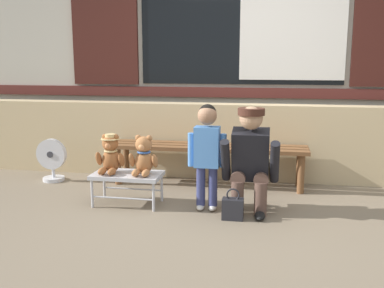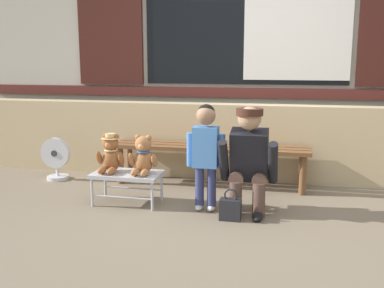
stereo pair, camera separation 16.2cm
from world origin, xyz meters
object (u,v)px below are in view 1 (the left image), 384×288
(teddy_bear_with_hat, at_px, (110,154))
(handbag_on_ground, at_px, (233,208))
(teddy_bear_plain, at_px, (143,157))
(child_standing, at_px, (207,145))
(wooden_bench_long, at_px, (208,151))
(adult_crouching, at_px, (251,159))
(small_display_bench, at_px, (127,177))
(floor_fan, at_px, (52,160))

(teddy_bear_with_hat, relative_size, handbag_on_ground, 1.34)
(teddy_bear_plain, distance_m, child_standing, 0.61)
(child_standing, bearing_deg, wooden_bench_long, 97.62)
(wooden_bench_long, xyz_separation_m, teddy_bear_plain, (-0.48, -0.79, 0.09))
(wooden_bench_long, relative_size, adult_crouching, 2.21)
(small_display_bench, xyz_separation_m, child_standing, (0.75, -0.02, 0.33))
(adult_crouching, bearing_deg, small_display_bench, 179.38)
(adult_crouching, bearing_deg, child_standing, -179.59)
(wooden_bench_long, height_order, teddy_bear_plain, teddy_bear_plain)
(small_display_bench, bearing_deg, teddy_bear_plain, 0.51)
(teddy_bear_with_hat, bearing_deg, child_standing, -1.09)
(floor_fan, bearing_deg, adult_crouching, -16.17)
(teddy_bear_with_hat, height_order, floor_fan, teddy_bear_with_hat)
(child_standing, xyz_separation_m, handbag_on_ground, (0.25, -0.21, -0.50))
(teddy_bear_plain, relative_size, child_standing, 0.38)
(wooden_bench_long, bearing_deg, adult_crouching, -58.04)
(teddy_bear_with_hat, relative_size, child_standing, 0.38)
(wooden_bench_long, relative_size, handbag_on_ground, 7.72)
(child_standing, xyz_separation_m, adult_crouching, (0.39, 0.00, -0.11))
(adult_crouching, height_order, floor_fan, adult_crouching)
(small_display_bench, distance_m, teddy_bear_plain, 0.25)
(handbag_on_ground, xyz_separation_m, floor_fan, (-2.10, 0.86, 0.14))
(wooden_bench_long, bearing_deg, floor_fan, -174.97)
(handbag_on_ground, bearing_deg, teddy_bear_with_hat, 169.09)
(small_display_bench, distance_m, floor_fan, 1.26)
(wooden_bench_long, distance_m, teddy_bear_with_hat, 1.13)
(small_display_bench, xyz_separation_m, teddy_bear_plain, (0.16, 0.00, 0.20))
(teddy_bear_with_hat, relative_size, floor_fan, 0.76)
(floor_fan, bearing_deg, teddy_bear_with_hat, -34.24)
(teddy_bear_with_hat, distance_m, adult_crouching, 1.30)
(teddy_bear_with_hat, bearing_deg, handbag_on_ground, -10.91)
(wooden_bench_long, xyz_separation_m, teddy_bear_with_hat, (-0.80, -0.79, 0.10))
(teddy_bear_plain, bearing_deg, handbag_on_ground, -14.83)
(child_standing, distance_m, adult_crouching, 0.41)
(small_display_bench, relative_size, handbag_on_ground, 2.35)
(teddy_bear_with_hat, distance_m, child_standing, 0.92)
(small_display_bench, xyz_separation_m, teddy_bear_with_hat, (-0.16, 0.00, 0.21))
(child_standing, bearing_deg, small_display_bench, 178.85)
(wooden_bench_long, bearing_deg, child_standing, -82.38)
(small_display_bench, xyz_separation_m, adult_crouching, (1.14, -0.01, 0.21))
(teddy_bear_with_hat, distance_m, floor_fan, 1.15)
(wooden_bench_long, distance_m, adult_crouching, 0.95)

